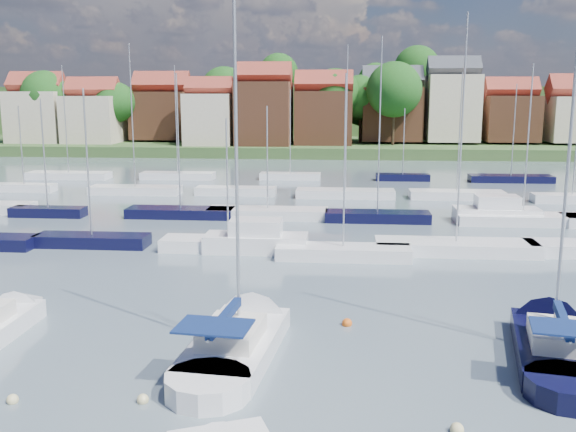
{
  "coord_description": "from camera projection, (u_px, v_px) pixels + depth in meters",
  "views": [
    {
      "loc": [
        0.56,
        -22.31,
        10.68
      ],
      "look_at": [
        -2.6,
        14.0,
        3.68
      ],
      "focal_mm": 40.0,
      "sensor_mm": 36.0,
      "label": 1
    }
  ],
  "objects": [
    {
      "name": "buoy_d",
      "position": [
        457.0,
        432.0,
        20.52
      ],
      "size": [
        0.45,
        0.45,
        0.45
      ],
      "primitive_type": "sphere",
      "color": "beige",
      "rests_on": "ground"
    },
    {
      "name": "far_shore_town",
      "position": [
        351.0,
        119.0,
        152.63
      ],
      "size": [
        212.46,
        90.0,
        22.27
      ],
      "color": "#405A2D",
      "rests_on": "ground"
    },
    {
      "name": "sailboat_centre",
      "position": [
        245.0,
        334.0,
        27.92
      ],
      "size": [
        4.32,
        12.16,
        16.17
      ],
      "rotation": [
        0.0,
        0.0,
        1.47
      ],
      "color": "white",
      "rests_on": "ground"
    },
    {
      "name": "sailboat_navy",
      "position": [
        551.0,
        338.0,
        27.45
      ],
      "size": [
        5.13,
        11.86,
        15.93
      ],
      "rotation": [
        0.0,
        0.0,
        1.38
      ],
      "color": "black",
      "rests_on": "ground"
    },
    {
      "name": "buoy_e",
      "position": [
        347.0,
        325.0,
        29.97
      ],
      "size": [
        0.48,
        0.48,
        0.48
      ],
      "primitive_type": "sphere",
      "color": "#D85914",
      "rests_on": "ground"
    },
    {
      "name": "ground",
      "position": [
        337.0,
        203.0,
        63.03
      ],
      "size": [
        260.0,
        260.0,
        0.0
      ],
      "primitive_type": "plane",
      "color": "#485862",
      "rests_on": "ground"
    },
    {
      "name": "buoy_b",
      "position": [
        13.0,
        403.0,
        22.49
      ],
      "size": [
        0.42,
        0.42,
        0.42
      ],
      "primitive_type": "sphere",
      "color": "beige",
      "rests_on": "ground"
    },
    {
      "name": "marina_field",
      "position": [
        358.0,
        208.0,
        58.04
      ],
      "size": [
        79.62,
        41.41,
        15.93
      ],
      "color": "white",
      "rests_on": "ground"
    },
    {
      "name": "sailboat_left",
      "position": [
        1.0,
        323.0,
        29.28
      ],
      "size": [
        2.4,
        9.01,
        12.36
      ],
      "rotation": [
        0.0,
        0.0,
        1.57
      ],
      "color": "white",
      "rests_on": "ground"
    },
    {
      "name": "buoy_c",
      "position": [
        143.0,
        402.0,
        22.51
      ],
      "size": [
        0.42,
        0.42,
        0.42
      ],
      "primitive_type": "sphere",
      "color": "beige",
      "rests_on": "ground"
    }
  ]
}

